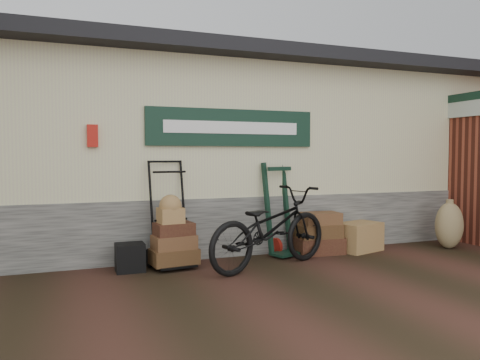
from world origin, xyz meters
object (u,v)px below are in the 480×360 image
object	(u,v)px
porter_trolley	(170,212)
black_trunk	(130,257)
suitcase_stack	(318,233)
green_barrow	(279,209)
bicycle	(270,223)
wicker_hamper	(359,237)

from	to	relation	value
porter_trolley	black_trunk	distance (m)	0.80
suitcase_stack	porter_trolley	bearing A→B (deg)	179.97
porter_trolley	suitcase_stack	world-z (taller)	porter_trolley
porter_trolley	green_barrow	bearing A→B (deg)	-3.21
green_barrow	suitcase_stack	bearing A→B (deg)	-27.38
suitcase_stack	green_barrow	bearing A→B (deg)	170.60
bicycle	black_trunk	bearing A→B (deg)	55.68
green_barrow	suitcase_stack	distance (m)	0.74
porter_trolley	bicycle	xyz separation A→B (m)	(1.26, -0.58, -0.14)
porter_trolley	green_barrow	distance (m)	1.73
porter_trolley	green_barrow	world-z (taller)	porter_trolley
wicker_hamper	black_trunk	xyz separation A→B (m)	(-3.63, -0.05, -0.04)
wicker_hamper	bicycle	xyz separation A→B (m)	(-1.81, -0.52, 0.38)
porter_trolley	suitcase_stack	bearing A→B (deg)	-6.64
green_barrow	suitcase_stack	xyz separation A→B (m)	(0.63, -0.10, -0.38)
green_barrow	black_trunk	world-z (taller)	green_barrow
suitcase_stack	black_trunk	distance (m)	2.92
green_barrow	wicker_hamper	distance (m)	1.44
porter_trolley	suitcase_stack	xyz separation A→B (m)	(2.35, -0.00, -0.42)
porter_trolley	bicycle	distance (m)	1.39
black_trunk	wicker_hamper	bearing A→B (deg)	0.71
wicker_hamper	black_trunk	size ratio (longest dim) A/B	1.88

